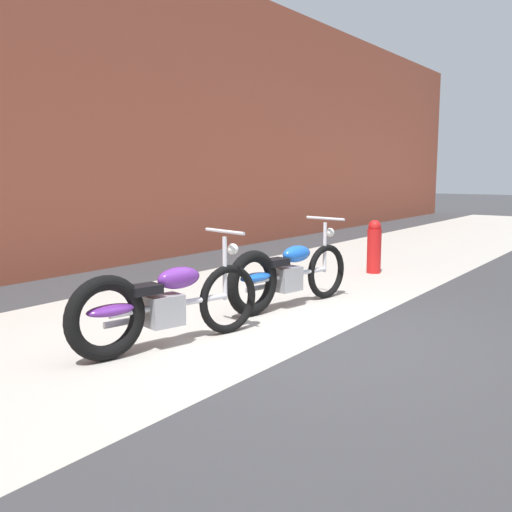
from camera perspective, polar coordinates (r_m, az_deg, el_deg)
The scene contains 5 objects.
ground_plane at distance 5.41m, azimuth 6.15°, elevation -8.66°, with size 80.00×80.00×0.00m, color #38383A.
sidewalk_slab at distance 6.42m, azimuth -7.65°, elevation -5.97°, with size 36.00×3.50×0.01m, color #B2ADA3.
motorcycle_purple at distance 5.22m, azimuth -9.77°, elevation -4.83°, with size 1.97×0.74×1.03m.
motorcycle_blue at distance 6.69m, azimuth 2.65°, elevation -1.87°, with size 1.99×0.67×1.03m.
fire_hydrant at distance 9.24m, azimuth 11.58°, elevation 0.94°, with size 0.22×0.22×0.84m.
Camera 1 is at (-4.52, -2.53, 1.56)m, focal length 40.56 mm.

